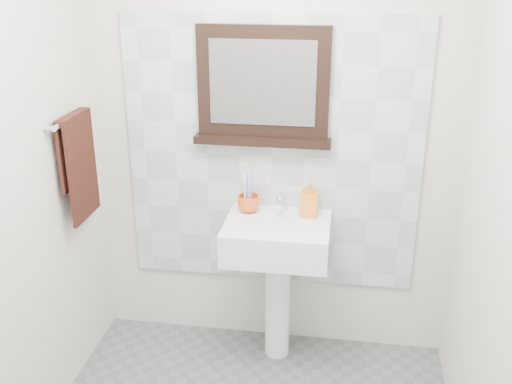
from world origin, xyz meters
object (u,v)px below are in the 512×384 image
at_px(toothbrush_cup, 248,204).
at_px(soap_dispenser, 309,199).
at_px(framed_mirror, 263,89).
at_px(hand_towel, 78,159).
at_px(pedestal_sink, 277,253).

distance_m(toothbrush_cup, soap_dispenser, 0.33).
xyz_separation_m(toothbrush_cup, framed_mirror, (0.07, 0.08, 0.61)).
xyz_separation_m(framed_mirror, hand_towel, (-0.90, -0.34, -0.32)).
distance_m(soap_dispenser, hand_towel, 1.21).
distance_m(toothbrush_cup, hand_towel, 0.92).
bearing_deg(toothbrush_cup, pedestal_sink, -30.99).
bearing_deg(soap_dispenser, pedestal_sink, -145.08).
distance_m(soap_dispenser, framed_mirror, 0.63).
relative_size(pedestal_sink, framed_mirror, 1.32).
bearing_deg(pedestal_sink, toothbrush_cup, 149.01).
height_order(toothbrush_cup, framed_mirror, framed_mirror).
bearing_deg(framed_mirror, hand_towel, -159.45).
xyz_separation_m(pedestal_sink, hand_towel, (-1.01, -0.15, 0.53)).
height_order(toothbrush_cup, soap_dispenser, soap_dispenser).
relative_size(soap_dispenser, framed_mirror, 0.27).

